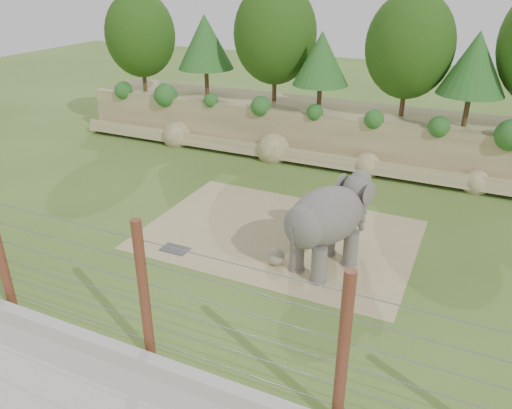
% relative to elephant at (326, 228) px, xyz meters
% --- Properties ---
extents(ground, '(90.00, 90.00, 0.00)m').
position_rel_elephant_xyz_m(ground, '(-2.73, -1.53, -1.50)').
color(ground, '#476425').
rests_on(ground, ground).
extents(back_embankment, '(30.00, 5.52, 8.77)m').
position_rel_elephant_xyz_m(back_embankment, '(-2.14, 11.15, 2.46)').
color(back_embankment, '#857852').
rests_on(back_embankment, ground).
extents(dirt_patch, '(10.00, 7.00, 0.02)m').
position_rel_elephant_xyz_m(dirt_patch, '(-2.23, 1.47, -1.49)').
color(dirt_patch, tan).
rests_on(dirt_patch, ground).
extents(drain_grate, '(1.00, 0.60, 0.03)m').
position_rel_elephant_xyz_m(drain_grate, '(-5.18, -1.17, -1.47)').
color(drain_grate, '#262628').
rests_on(drain_grate, dirt_patch).
extents(elephant, '(2.94, 4.04, 3.00)m').
position_rel_elephant_xyz_m(elephant, '(0.00, 0.00, 0.00)').
color(elephant, '#5F5954').
rests_on(elephant, ground).
extents(stone_ball, '(0.62, 0.62, 0.62)m').
position_rel_elephant_xyz_m(stone_ball, '(-1.52, -0.55, -1.17)').
color(stone_ball, gray).
rests_on(stone_ball, dirt_patch).
extents(retaining_wall, '(26.00, 0.35, 0.50)m').
position_rel_elephant_xyz_m(retaining_wall, '(-2.73, -6.53, -1.25)').
color(retaining_wall, '#B8B4AB').
rests_on(retaining_wall, ground).
extents(barrier_fence, '(20.26, 0.26, 4.00)m').
position_rel_elephant_xyz_m(barrier_fence, '(-2.73, -6.03, 0.50)').
color(barrier_fence, '#542613').
rests_on(barrier_fence, ground).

